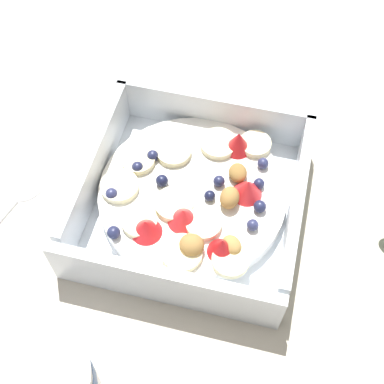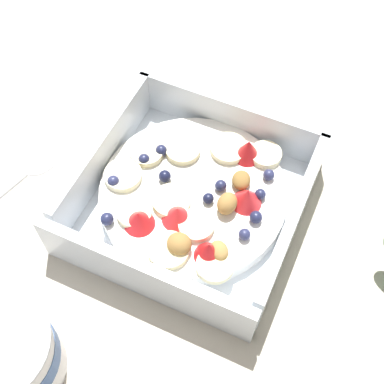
# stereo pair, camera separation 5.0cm
# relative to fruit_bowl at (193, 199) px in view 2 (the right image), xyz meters

# --- Properties ---
(ground_plane) EXTENTS (2.40, 2.40, 0.00)m
(ground_plane) POSITION_rel_fruit_bowl_xyz_m (0.00, -0.00, -0.02)
(ground_plane) COLOR beige
(fruit_bowl) EXTENTS (0.21, 0.21, 0.06)m
(fruit_bowl) POSITION_rel_fruit_bowl_xyz_m (0.00, 0.00, 0.00)
(fruit_bowl) COLOR white
(fruit_bowl) RESTS_ON ground
(spoon) EXTENTS (0.06, 0.17, 0.01)m
(spoon) POSITION_rel_fruit_bowl_xyz_m (0.18, 0.04, -0.02)
(spoon) COLOR silver
(spoon) RESTS_ON ground
(yogurt_cup) EXTENTS (0.09, 0.09, 0.07)m
(yogurt_cup) POSITION_rel_fruit_bowl_xyz_m (0.07, 0.20, 0.02)
(yogurt_cup) COLOR white
(yogurt_cup) RESTS_ON ground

